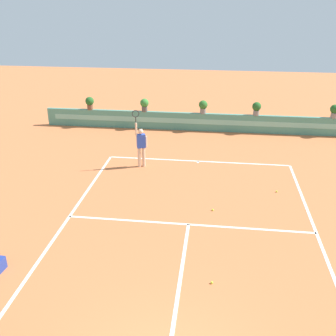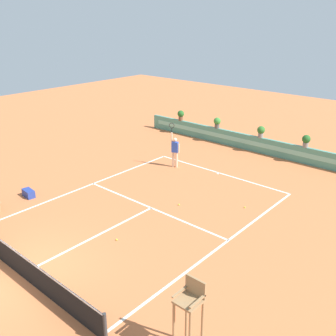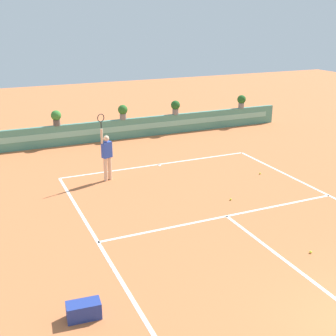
{
  "view_description": "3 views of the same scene",
  "coord_description": "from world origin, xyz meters",
  "px_view_note": "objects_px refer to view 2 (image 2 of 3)",
  "views": [
    {
      "loc": [
        0.75,
        -4.81,
        6.99
      ],
      "look_at": [
        -0.98,
        8.69,
        1.0
      ],
      "focal_mm": 42.12,
      "sensor_mm": 36.0,
      "label": 1
    },
    {
      "loc": [
        10.75,
        -4.8,
        8.1
      ],
      "look_at": [
        -0.98,
        8.69,
        1.0
      ],
      "focal_mm": 41.22,
      "sensor_mm": 36.0,
      "label": 2
    },
    {
      "loc": [
        -6.72,
        -4.26,
        5.92
      ],
      "look_at": [
        -0.98,
        8.69,
        1.0
      ],
      "focal_mm": 47.19,
      "sensor_mm": 36.0,
      "label": 3
    }
  ],
  "objects_px": {
    "potted_plant_right": "(306,140)",
    "tennis_ball_near_baseline": "(117,240)",
    "gear_bag": "(29,193)",
    "potted_plant_far_left": "(181,115)",
    "tennis_ball_by_sideline": "(245,207)",
    "potted_plant_centre": "(261,131)",
    "umpire_chair": "(190,309)",
    "potted_plant_left": "(217,122)",
    "tennis_player": "(175,150)",
    "tennis_ball_mid_court": "(179,205)"
  },
  "relations": [
    {
      "from": "tennis_ball_mid_court",
      "to": "potted_plant_left",
      "type": "distance_m",
      "value": 9.94
    },
    {
      "from": "tennis_ball_near_baseline",
      "to": "tennis_ball_by_sideline",
      "type": "distance_m",
      "value": 6.08
    },
    {
      "from": "tennis_ball_by_sideline",
      "to": "potted_plant_right",
      "type": "bearing_deg",
      "value": 92.64
    },
    {
      "from": "gear_bag",
      "to": "potted_plant_left",
      "type": "bearing_deg",
      "value": 81.53
    },
    {
      "from": "gear_bag",
      "to": "potted_plant_left",
      "type": "height_order",
      "value": "potted_plant_left"
    },
    {
      "from": "umpire_chair",
      "to": "potted_plant_right",
      "type": "bearing_deg",
      "value": 102.45
    },
    {
      "from": "gear_bag",
      "to": "potted_plant_right",
      "type": "distance_m",
      "value": 15.35
    },
    {
      "from": "tennis_ball_by_sideline",
      "to": "potted_plant_far_left",
      "type": "bearing_deg",
      "value": 143.19
    },
    {
      "from": "gear_bag",
      "to": "potted_plant_far_left",
      "type": "height_order",
      "value": "potted_plant_far_left"
    },
    {
      "from": "tennis_ball_mid_court",
      "to": "potted_plant_left",
      "type": "bearing_deg",
      "value": 114.41
    },
    {
      "from": "tennis_player",
      "to": "potted_plant_left",
      "type": "height_order",
      "value": "tennis_player"
    },
    {
      "from": "tennis_player",
      "to": "tennis_ball_by_sideline",
      "type": "height_order",
      "value": "tennis_player"
    },
    {
      "from": "tennis_ball_near_baseline",
      "to": "potted_plant_centre",
      "type": "bearing_deg",
      "value": 93.87
    },
    {
      "from": "potted_plant_left",
      "to": "potted_plant_far_left",
      "type": "height_order",
      "value": "same"
    },
    {
      "from": "tennis_ball_near_baseline",
      "to": "potted_plant_left",
      "type": "height_order",
      "value": "potted_plant_left"
    },
    {
      "from": "tennis_ball_by_sideline",
      "to": "potted_plant_far_left",
      "type": "relative_size",
      "value": 0.09
    },
    {
      "from": "gear_bag",
      "to": "tennis_player",
      "type": "xyz_separation_m",
      "value": [
        2.77,
        7.58,
        0.87
      ]
    },
    {
      "from": "umpire_chair",
      "to": "tennis_ball_mid_court",
      "type": "relative_size",
      "value": 31.47
    },
    {
      "from": "gear_bag",
      "to": "potted_plant_right",
      "type": "relative_size",
      "value": 0.97
    },
    {
      "from": "gear_bag",
      "to": "potted_plant_far_left",
      "type": "bearing_deg",
      "value": 95.39
    },
    {
      "from": "tennis_player",
      "to": "tennis_ball_near_baseline",
      "type": "xyz_separation_m",
      "value": [
        3.3,
        -7.42,
        -1.02
      ]
    },
    {
      "from": "potted_plant_right",
      "to": "potted_plant_centre",
      "type": "height_order",
      "value": "same"
    },
    {
      "from": "tennis_ball_mid_court",
      "to": "potted_plant_left",
      "type": "height_order",
      "value": "potted_plant_left"
    },
    {
      "from": "tennis_player",
      "to": "potted_plant_right",
      "type": "height_order",
      "value": "tennis_player"
    },
    {
      "from": "tennis_ball_by_sideline",
      "to": "gear_bag",
      "type": "bearing_deg",
      "value": -145.56
    },
    {
      "from": "tennis_ball_by_sideline",
      "to": "potted_plant_centre",
      "type": "distance_m",
      "value": 8.02
    },
    {
      "from": "tennis_ball_near_baseline",
      "to": "tennis_ball_mid_court",
      "type": "height_order",
      "value": "same"
    },
    {
      "from": "umpire_chair",
      "to": "tennis_player",
      "type": "relative_size",
      "value": 0.83
    },
    {
      "from": "tennis_player",
      "to": "gear_bag",
      "type": "bearing_deg",
      "value": -110.07
    },
    {
      "from": "umpire_chair",
      "to": "potted_plant_left",
      "type": "height_order",
      "value": "umpire_chair"
    },
    {
      "from": "umpire_chair",
      "to": "gear_bag",
      "type": "height_order",
      "value": "umpire_chair"
    },
    {
      "from": "gear_bag",
      "to": "tennis_ball_by_sideline",
      "type": "relative_size",
      "value": 10.29
    },
    {
      "from": "tennis_player",
      "to": "potted_plant_left",
      "type": "bearing_deg",
      "value": 98.78
    },
    {
      "from": "tennis_ball_near_baseline",
      "to": "potted_plant_right",
      "type": "relative_size",
      "value": 0.09
    },
    {
      "from": "tennis_ball_near_baseline",
      "to": "potted_plant_far_left",
      "type": "height_order",
      "value": "potted_plant_far_left"
    },
    {
      "from": "tennis_ball_mid_court",
      "to": "potted_plant_right",
      "type": "height_order",
      "value": "potted_plant_right"
    },
    {
      "from": "umpire_chair",
      "to": "tennis_ball_near_baseline",
      "type": "relative_size",
      "value": 31.47
    },
    {
      "from": "gear_bag",
      "to": "tennis_ball_by_sideline",
      "type": "distance_m",
      "value": 10.21
    },
    {
      "from": "gear_bag",
      "to": "potted_plant_far_left",
      "type": "relative_size",
      "value": 0.97
    },
    {
      "from": "potted_plant_right",
      "to": "tennis_ball_near_baseline",
      "type": "bearing_deg",
      "value": -98.92
    },
    {
      "from": "potted_plant_far_left",
      "to": "tennis_ball_by_sideline",
      "type": "bearing_deg",
      "value": -36.81
    },
    {
      "from": "tennis_ball_by_sideline",
      "to": "potted_plant_right",
      "type": "height_order",
      "value": "potted_plant_right"
    },
    {
      "from": "umpire_chair",
      "to": "potted_plant_right",
      "type": "distance_m",
      "value": 15.49
    },
    {
      "from": "potted_plant_right",
      "to": "potted_plant_centre",
      "type": "xyz_separation_m",
      "value": [
        -2.88,
        0.0,
        0.0
      ]
    },
    {
      "from": "umpire_chair",
      "to": "tennis_player",
      "type": "xyz_separation_m",
      "value": [
        -8.66,
        9.71,
        -0.29
      ]
    },
    {
      "from": "potted_plant_centre",
      "to": "potted_plant_far_left",
      "type": "xyz_separation_m",
      "value": [
        -6.43,
        0.0,
        0.0
      ]
    },
    {
      "from": "tennis_player",
      "to": "potted_plant_right",
      "type": "bearing_deg",
      "value": 45.5
    },
    {
      "from": "umpire_chair",
      "to": "gear_bag",
      "type": "distance_m",
      "value": 11.68
    },
    {
      "from": "gear_bag",
      "to": "potted_plant_left",
      "type": "xyz_separation_m",
      "value": [
        1.93,
        12.99,
        1.23
      ]
    },
    {
      "from": "umpire_chair",
      "to": "tennis_ball_by_sideline",
      "type": "xyz_separation_m",
      "value": [
        -3.01,
        7.91,
        -1.31
      ]
    }
  ]
}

